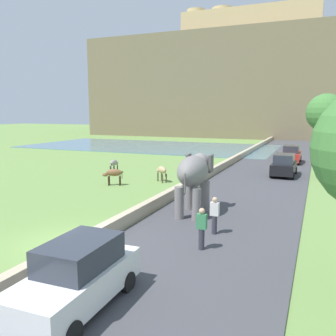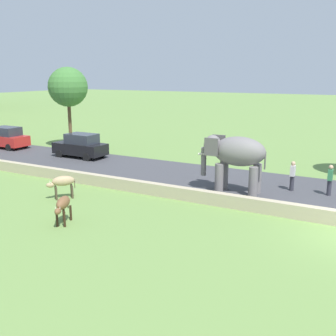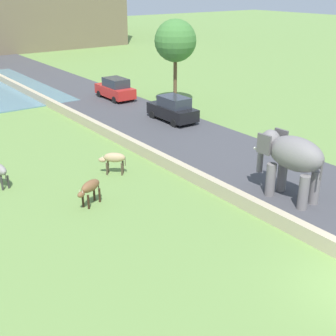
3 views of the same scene
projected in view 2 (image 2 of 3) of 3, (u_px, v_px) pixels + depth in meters
name	position (u px, v px, depth m)	size (l,w,h in m)	color
road_surface	(53.00, 160.00, 28.68)	(7.00, 120.00, 0.06)	#424247
barrier_wall	(32.00, 170.00, 24.44)	(0.40, 110.00, 0.62)	tan
elephant	(235.00, 155.00, 20.27)	(1.55, 3.50, 2.99)	slate
person_beside_elephant	(292.00, 176.00, 20.85)	(0.36, 0.22, 1.63)	#33333D
person_trailing	(330.00, 180.00, 20.01)	(0.36, 0.22, 1.63)	#33333D
car_black	(81.00, 146.00, 29.24)	(1.84, 4.02, 1.80)	black
car_red	(6.00, 138.00, 32.95)	(1.81, 4.01, 1.80)	red
cow_brown	(63.00, 205.00, 16.34)	(1.40, 0.86, 1.15)	brown
cow_tan	(62.00, 182.00, 19.69)	(1.27, 1.15, 1.15)	tan
tree_mid	(68.00, 87.00, 32.34)	(3.18, 3.18, 6.59)	brown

